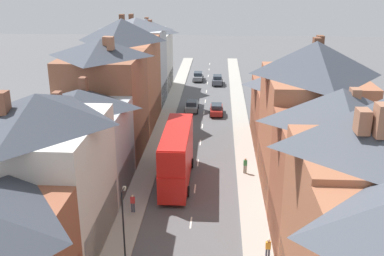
% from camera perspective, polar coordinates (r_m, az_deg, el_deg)
% --- Properties ---
extents(pavement_left, '(2.20, 104.00, 0.14)m').
position_cam_1_polar(pavement_left, '(55.64, -4.09, -0.93)').
color(pavement_left, '#A8A399').
rests_on(pavement_left, ground).
extents(pavement_right, '(2.20, 104.00, 0.14)m').
position_cam_1_polar(pavement_right, '(55.27, 6.45, -1.15)').
color(pavement_right, '#A8A399').
rests_on(pavement_right, ground).
extents(centre_line_dashes, '(0.14, 97.80, 0.01)m').
position_cam_1_polar(centre_line_dashes, '(53.38, 1.07, -1.86)').
color(centre_line_dashes, silver).
rests_on(centre_line_dashes, ground).
extents(terrace_row_left, '(8.00, 79.36, 13.96)m').
position_cam_1_polar(terrace_row_left, '(45.28, -12.33, 1.68)').
color(terrace_row_left, '#A36042').
rests_on(terrace_row_left, ground).
extents(terrace_row_right, '(8.00, 55.09, 13.92)m').
position_cam_1_polar(terrace_row_right, '(31.07, 18.50, -6.71)').
color(terrace_row_right, brown).
rests_on(terrace_row_right, ground).
extents(double_decker_bus_lead, '(2.74, 10.80, 5.30)m').
position_cam_1_polar(double_decker_bus_lead, '(42.66, -1.94, -3.40)').
color(double_decker_bus_lead, red).
rests_on(double_decker_bus_lead, ground).
extents(car_near_silver, '(1.90, 4.23, 1.57)m').
position_cam_1_polar(car_near_silver, '(65.25, -0.03, 2.86)').
color(car_near_silver, gray).
rests_on(car_near_silver, ground).
extents(car_parked_right_a, '(1.90, 4.42, 1.62)m').
position_cam_1_polar(car_parked_right_a, '(83.86, 0.78, 6.60)').
color(car_parked_right_a, gray).
rests_on(car_parked_right_a, ground).
extents(car_mid_black, '(1.90, 4.32, 1.70)m').
position_cam_1_polar(car_mid_black, '(81.00, 3.24, 6.14)').
color(car_mid_black, '#4C515B').
rests_on(car_mid_black, ground).
extents(car_parked_left_b, '(1.90, 4.19, 1.59)m').
position_cam_1_polar(car_parked_left_b, '(63.58, 3.13, 2.39)').
color(car_parked_left_b, maroon).
rests_on(car_parked_left_b, ground).
extents(pedestrian_mid_right, '(0.36, 0.22, 1.61)m').
position_cam_1_polar(pedestrian_mid_right, '(32.81, 9.63, -14.79)').
color(pedestrian_mid_right, '#3D4256').
rests_on(pedestrian_mid_right, pavement_right).
extents(pedestrian_far_left, '(0.36, 0.22, 1.61)m').
position_cam_1_polar(pedestrian_far_left, '(38.27, -7.54, -9.35)').
color(pedestrian_far_left, '#3D4256').
rests_on(pedestrian_far_left, pavement_left).
extents(pedestrian_far_right, '(0.36, 0.22, 1.61)m').
position_cam_1_polar(pedestrian_far_right, '(45.14, 6.77, -4.67)').
color(pedestrian_far_right, brown).
rests_on(pedestrian_far_right, pavement_right).
extents(street_lamp, '(0.20, 1.12, 5.50)m').
position_cam_1_polar(street_lamp, '(31.47, -8.68, -11.57)').
color(street_lamp, black).
rests_on(street_lamp, ground).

